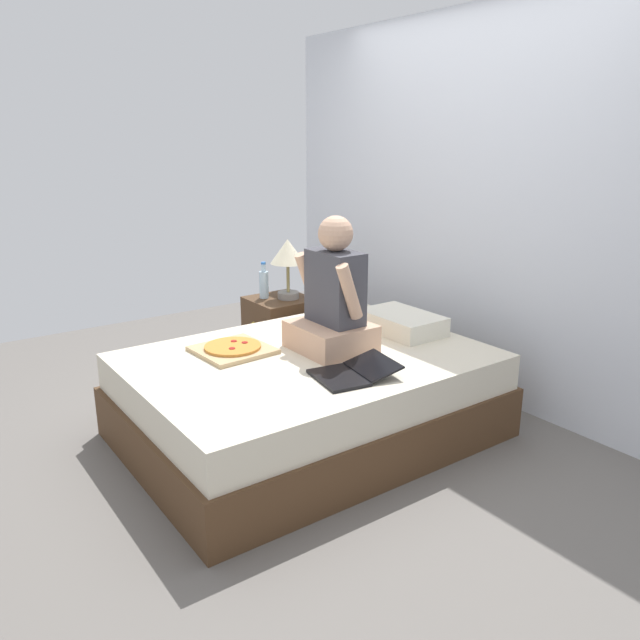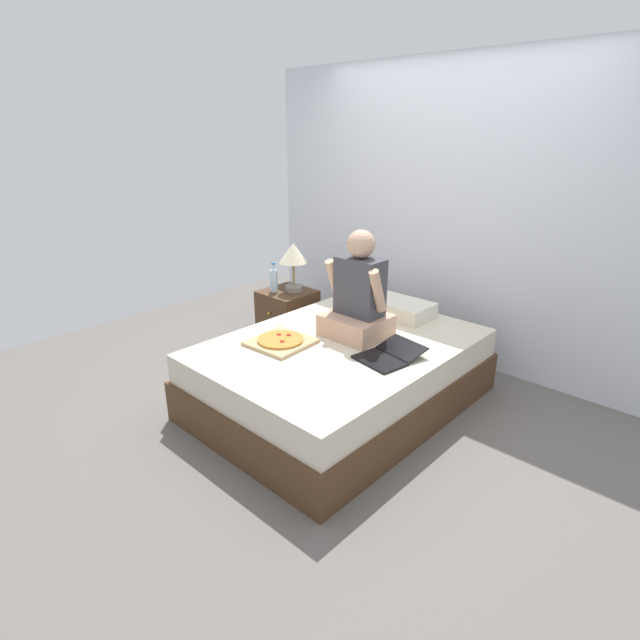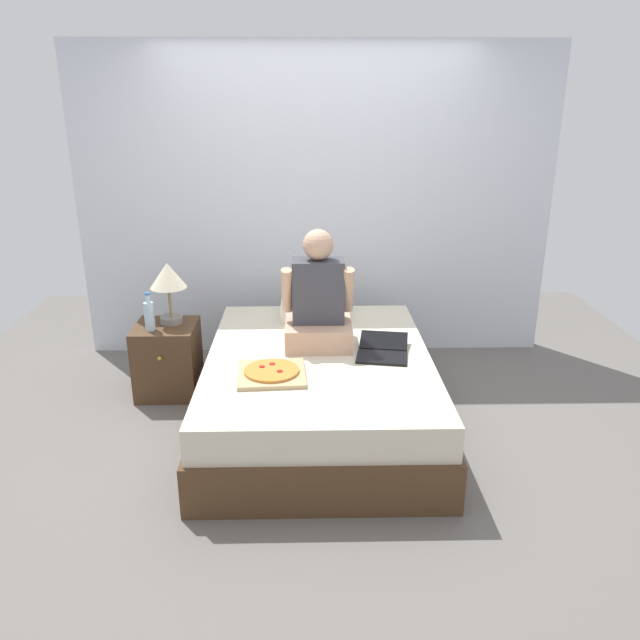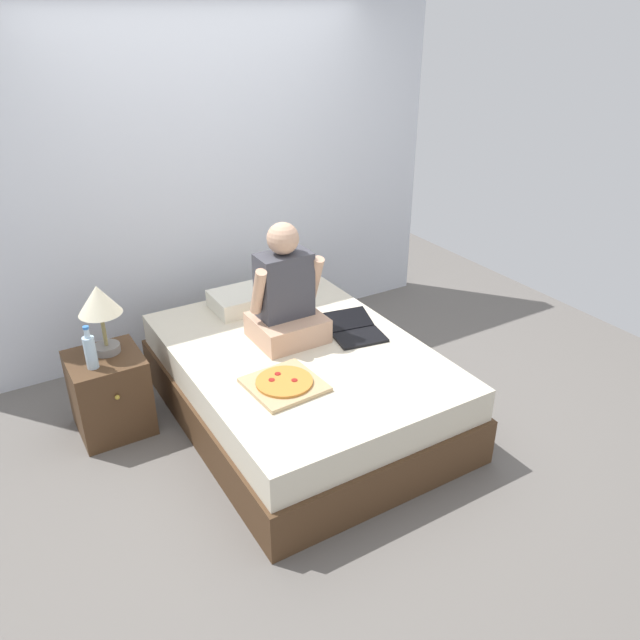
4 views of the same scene
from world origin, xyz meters
name	(u,v)px [view 3 (image 3 of 4)]	position (x,y,z in m)	size (l,w,h in m)	color
ground_plane	(319,423)	(0.00, 0.00, 0.00)	(5.85, 5.85, 0.00)	#66605B
wall_back	(315,205)	(0.00, 1.38, 1.25)	(3.85, 0.12, 2.50)	silver
bed	(319,390)	(0.00, 0.00, 0.25)	(1.48, 2.03, 0.51)	#4C331E
nightstand_left	(168,359)	(-1.10, 0.50, 0.26)	(0.44, 0.47, 0.53)	#4C331E
lamp_on_left_nightstand	(168,280)	(-1.06, 0.55, 0.85)	(0.26, 0.26, 0.45)	gray
water_bottle	(149,315)	(-1.18, 0.41, 0.64)	(0.07, 0.07, 0.28)	silver
pillow	(316,309)	(-0.01, 0.74, 0.57)	(0.52, 0.34, 0.12)	silver
person_seated	(318,303)	(0.00, 0.18, 0.79)	(0.47, 0.40, 0.78)	tan
laptop	(383,352)	(0.41, -0.02, 0.53)	(0.38, 0.46, 0.07)	black
pizza_box	(272,373)	(-0.29, -0.33, 0.53)	(0.42, 0.42, 0.05)	tan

